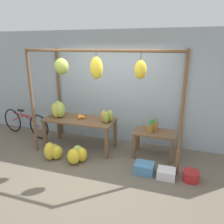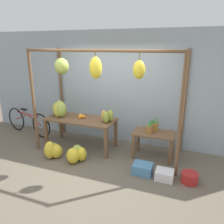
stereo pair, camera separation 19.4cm
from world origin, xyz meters
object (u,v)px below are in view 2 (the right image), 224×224
at_px(blue_bucket, 189,178).
at_px(parked_bicycle, 28,122).
at_px(orange_pile, 82,116).
at_px(banana_pile_ground_left, 53,150).
at_px(fruit_crate_white, 142,169).
at_px(fruit_crate_purple, 164,175).
at_px(banana_pile_ground_right, 77,154).
at_px(papaya_pile, 107,116).
at_px(pineapple_cluster, 152,127).
at_px(banana_pile_on_table, 59,109).

distance_m(blue_bucket, parked_bicycle, 4.48).
distance_m(orange_pile, banana_pile_ground_left, 1.02).
bearing_deg(fruit_crate_white, parked_bicycle, 166.43).
bearing_deg(fruit_crate_purple, parked_bicycle, 167.17).
relative_size(banana_pile_ground_right, papaya_pile, 1.49).
bearing_deg(orange_pile, papaya_pile, -4.74).
bearing_deg(banana_pile_ground_right, fruit_crate_white, 2.01).
bearing_deg(blue_bucket, fruit_crate_purple, -172.22).
relative_size(blue_bucket, fruit_crate_purple, 0.92).
bearing_deg(orange_pile, banana_pile_ground_right, -71.78).
distance_m(fruit_crate_white, parked_bicycle, 3.62).
relative_size(fruit_crate_white, papaya_pile, 1.09).
xyz_separation_m(blue_bucket, parked_bicycle, (-4.39, 0.84, 0.26)).
distance_m(pineapple_cluster, fruit_crate_purple, 1.09).
height_order(orange_pile, papaya_pile, papaya_pile).
relative_size(orange_pile, fruit_crate_purple, 0.63).
relative_size(banana_pile_on_table, parked_bicycle, 0.26).
relative_size(banana_pile_ground_left, banana_pile_ground_right, 0.97).
distance_m(banana_pile_ground_left, fruit_crate_purple, 2.48).
height_order(banana_pile_on_table, banana_pile_ground_right, banana_pile_on_table).
relative_size(banana_pile_on_table, blue_bucket, 1.43).
xyz_separation_m(fruit_crate_white, papaya_pile, (-1.00, 0.60, 0.78)).
relative_size(banana_pile_ground_right, parked_bicycle, 0.29).
xyz_separation_m(fruit_crate_white, blue_bucket, (0.88, 0.01, -0.00)).
relative_size(orange_pile, fruit_crate_white, 0.57).
relative_size(parked_bicycle, papaya_pile, 5.05).
distance_m(orange_pile, fruit_crate_purple, 2.34).
xyz_separation_m(banana_pile_ground_right, fruit_crate_white, (1.45, 0.05, -0.07)).
xyz_separation_m(banana_pile_ground_left, fruit_crate_purple, (2.47, 0.02, -0.08)).
bearing_deg(banana_pile_ground_right, pineapple_cluster, 28.19).
height_order(blue_bucket, parked_bicycle, parked_bicycle).
bearing_deg(fruit_crate_purple, fruit_crate_white, 173.27).
relative_size(blue_bucket, parked_bicycle, 0.18).
bearing_deg(pineapple_cluster, fruit_crate_purple, -61.75).
xyz_separation_m(parked_bicycle, fruit_crate_purple, (3.95, -0.90, -0.27)).
distance_m(banana_pile_ground_right, papaya_pile, 1.07).
height_order(banana_pile_ground_left, banana_pile_ground_right, banana_pile_ground_left).
xyz_separation_m(orange_pile, blue_bucket, (2.56, -0.65, -0.69)).
height_order(orange_pile, banana_pile_ground_right, orange_pile).
relative_size(banana_pile_on_table, papaya_pile, 1.30).
relative_size(orange_pile, banana_pile_ground_right, 0.42).
bearing_deg(banana_pile_ground_left, fruit_crate_white, 2.06).
distance_m(banana_pile_ground_left, fruit_crate_white, 2.04).
xyz_separation_m(blue_bucket, papaya_pile, (-1.88, 0.60, 0.79)).
height_order(banana_pile_ground_right, papaya_pile, papaya_pile).
height_order(blue_bucket, papaya_pile, papaya_pile).
bearing_deg(banana_pile_on_table, banana_pile_ground_left, -72.35).
height_order(banana_pile_on_table, orange_pile, banana_pile_on_table).
height_order(banana_pile_ground_left, papaya_pile, papaya_pile).
bearing_deg(papaya_pile, parked_bicycle, 174.47).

